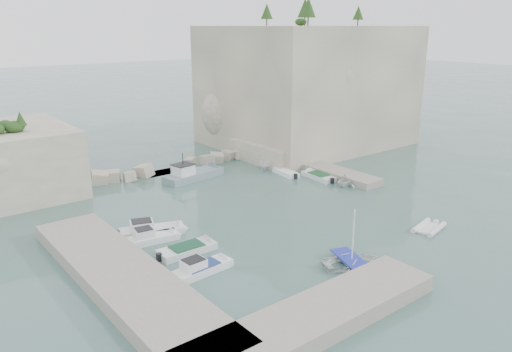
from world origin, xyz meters
TOP-DOWN VIEW (x-y plane):
  - ground at (0.00, 0.00)m, footprint 400.00×400.00m
  - cliff_east at (23.00, 23.00)m, footprint 26.00×22.00m
  - cliff_terrace at (13.00, 18.00)m, footprint 8.00×10.00m
  - quay_west at (-17.00, -1.00)m, footprint 5.00×24.00m
  - quay_south at (-10.00, -12.50)m, footprint 18.00×4.00m
  - ledge_east at (13.50, 10.00)m, footprint 3.00×16.00m
  - breakwater at (-1.00, 22.00)m, footprint 28.00×3.00m
  - motorboat_d at (-11.84, -2.70)m, footprint 5.27×1.92m
  - motorboat_a at (-11.43, 5.92)m, footprint 6.23×3.74m
  - motorboat_c at (-10.99, 0.83)m, footprint 5.10×1.91m
  - motorboat_b at (-12.17, 4.43)m, footprint 4.92×2.24m
  - rowboat at (-2.53, -8.67)m, footprint 5.30×4.49m
  - inflatable_dinghy at (8.01, -8.25)m, footprint 4.02×2.53m
  - tender_east_a at (11.57, 4.62)m, footprint 3.07×2.70m
  - tender_east_b at (11.17, 8.41)m, footprint 1.97×4.93m
  - tender_east_c at (9.21, 11.92)m, footprint 1.98×4.44m
  - tender_east_d at (9.86, 15.28)m, footprint 4.11×1.84m
  - work_boat at (-0.29, 17.34)m, footprint 8.39×3.63m
  - rowboat_mast at (-2.53, -8.67)m, footprint 0.10×0.10m
  - vegetation at (17.83, 24.40)m, footprint 53.48×13.88m

SIDE VIEW (x-z plane):
  - ground at x=0.00m, z-range 0.00..0.00m
  - motorboat_d at x=-11.84m, z-range -0.70..0.70m
  - motorboat_a at x=-11.43m, z-range -0.70..0.70m
  - motorboat_c at x=-10.99m, z-range -0.35..0.35m
  - motorboat_b at x=-12.17m, z-range -0.70..0.70m
  - rowboat at x=-2.53m, z-range -0.47..0.47m
  - inflatable_dinghy at x=8.01m, z-range -0.22..0.22m
  - tender_east_a at x=11.57m, z-range -0.77..0.77m
  - tender_east_b at x=11.17m, z-range -0.35..0.35m
  - tender_east_c at x=9.21m, z-range -0.35..0.35m
  - tender_east_d at x=9.86m, z-range -0.77..0.77m
  - work_boat at x=-0.29m, z-range -1.10..1.10m
  - ledge_east at x=13.50m, z-range 0.00..0.80m
  - quay_west at x=-17.00m, z-range 0.00..1.10m
  - quay_south at x=-10.00m, z-range 0.00..1.10m
  - breakwater at x=-1.00m, z-range 0.00..1.40m
  - cliff_terrace at x=13.00m, z-range 0.00..2.50m
  - rowboat_mast at x=-2.53m, z-range 0.47..4.67m
  - cliff_east at x=23.00m, z-range 0.00..17.00m
  - vegetation at x=17.83m, z-range 11.23..24.63m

